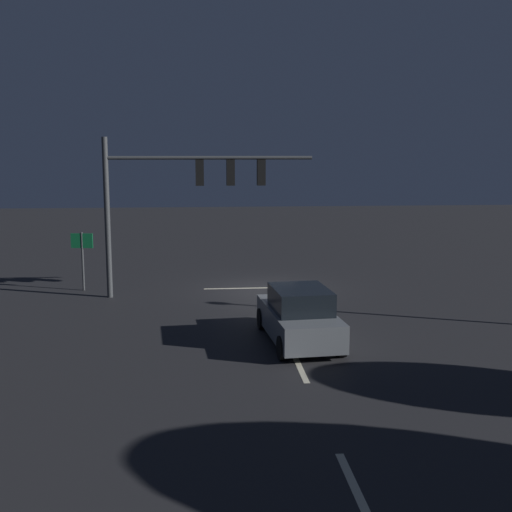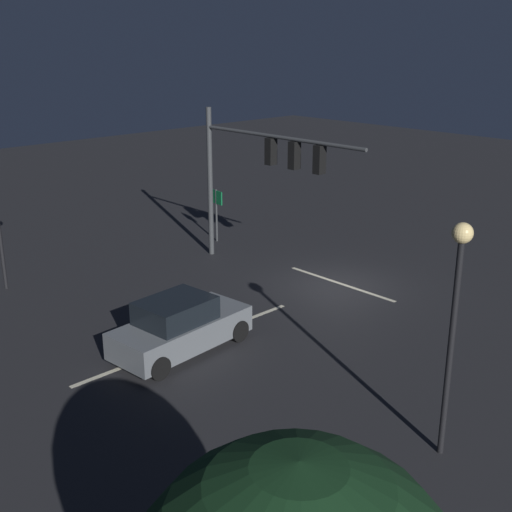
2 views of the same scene
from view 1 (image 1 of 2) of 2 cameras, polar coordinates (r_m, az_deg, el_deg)
The scene contains 8 objects.
ground_plane at distance 27.01m, azimuth 0.71°, elevation -2.94°, with size 80.00×80.00×0.00m, color #232326.
traffic_signal_assembly at distance 25.37m, azimuth -6.32°, elevation 6.18°, with size 8.09×0.47×6.23m.
lane_dash_far at distance 23.14m, azimuth 1.67°, elevation -5.02°, with size 2.20×0.16×0.01m, color beige.
lane_dash_mid at distance 17.44m, azimuth 3.93°, elevation -9.86°, with size 2.20×0.16×0.01m, color beige.
lane_dash_near at distance 12.03m, azimuth 8.52°, elevation -19.17°, with size 2.20×0.16×0.01m, color beige.
stop_bar at distance 27.24m, azimuth 0.66°, elevation -2.82°, with size 5.00×0.16×0.01m, color beige.
car_approaching at distance 19.51m, azimuth 3.82°, elevation -5.35°, with size 2.23×4.49×1.70m.
route_sign at distance 27.41m, azimuth -15.08°, elevation 0.64°, with size 0.90×0.17×2.42m.
Camera 1 is at (2.56, 26.28, 5.72)m, focal length 45.37 mm.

